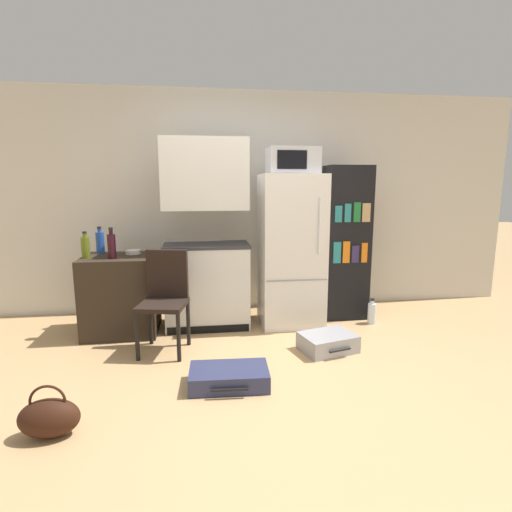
{
  "coord_description": "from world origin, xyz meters",
  "views": [
    {
      "loc": [
        -0.5,
        -2.83,
        1.5
      ],
      "look_at": [
        0.01,
        0.85,
        0.84
      ],
      "focal_mm": 28.0,
      "sensor_mm": 36.0,
      "label": 1
    }
  ],
  "objects_px": {
    "bottle_blue_soda": "(100,242)",
    "bookshelf": "(346,243)",
    "microwave": "(292,161)",
    "bowl": "(133,252)",
    "handbag": "(49,417)",
    "side_table": "(122,294)",
    "bottle_wine_dark": "(112,246)",
    "water_bottle_front": "(372,313)",
    "refrigerator": "(291,251)",
    "kitchen_hutch": "(206,242)",
    "chair": "(165,292)",
    "bottle_olive_oil": "(85,247)",
    "suitcase_small_flat": "(328,342)",
    "suitcase_large_flat": "(229,377)"
  },
  "relations": [
    {
      "from": "microwave",
      "to": "suitcase_small_flat",
      "type": "distance_m",
      "value": 1.86
    },
    {
      "from": "refrigerator",
      "to": "bowl",
      "type": "xyz_separation_m",
      "value": [
        -1.66,
        0.07,
        0.01
      ]
    },
    {
      "from": "suitcase_large_flat",
      "to": "bowl",
      "type": "bearing_deg",
      "value": 125.32
    },
    {
      "from": "bottle_blue_soda",
      "to": "chair",
      "type": "xyz_separation_m",
      "value": [
        0.71,
        -0.72,
        -0.38
      ]
    },
    {
      "from": "bottle_wine_dark",
      "to": "bowl",
      "type": "distance_m",
      "value": 0.31
    },
    {
      "from": "side_table",
      "to": "microwave",
      "type": "bearing_deg",
      "value": 0.88
    },
    {
      "from": "bookshelf",
      "to": "water_bottle_front",
      "type": "relative_size",
      "value": 6.02
    },
    {
      "from": "handbag",
      "to": "side_table",
      "type": "bearing_deg",
      "value": 86.53
    },
    {
      "from": "bottle_blue_soda",
      "to": "handbag",
      "type": "xyz_separation_m",
      "value": [
        0.12,
        -1.98,
        -0.79
      ]
    },
    {
      "from": "suitcase_large_flat",
      "to": "suitcase_small_flat",
      "type": "distance_m",
      "value": 1.08
    },
    {
      "from": "kitchen_hutch",
      "to": "suitcase_large_flat",
      "type": "height_order",
      "value": "kitchen_hutch"
    },
    {
      "from": "suitcase_large_flat",
      "to": "suitcase_small_flat",
      "type": "bearing_deg",
      "value": 31.76
    },
    {
      "from": "kitchen_hutch",
      "to": "handbag",
      "type": "xyz_separation_m",
      "value": [
        -0.98,
        -1.84,
        -0.79
      ]
    },
    {
      "from": "bottle_blue_soda",
      "to": "bottle_olive_oil",
      "type": "bearing_deg",
      "value": -103.82
    },
    {
      "from": "kitchen_hutch",
      "to": "bottle_blue_soda",
      "type": "relative_size",
      "value": 7.05
    },
    {
      "from": "microwave",
      "to": "bowl",
      "type": "bearing_deg",
      "value": 177.6
    },
    {
      "from": "handbag",
      "to": "water_bottle_front",
      "type": "distance_m",
      "value": 3.22
    },
    {
      "from": "bottle_olive_oil",
      "to": "bowl",
      "type": "xyz_separation_m",
      "value": [
        0.42,
        0.17,
        -0.09
      ]
    },
    {
      "from": "microwave",
      "to": "bottle_olive_oil",
      "type": "relative_size",
      "value": 1.97
    },
    {
      "from": "bookshelf",
      "to": "bottle_wine_dark",
      "type": "distance_m",
      "value": 2.49
    },
    {
      "from": "microwave",
      "to": "bowl",
      "type": "xyz_separation_m",
      "value": [
        -1.66,
        0.07,
        -0.93
      ]
    },
    {
      "from": "handbag",
      "to": "water_bottle_front",
      "type": "height_order",
      "value": "handbag"
    },
    {
      "from": "side_table",
      "to": "bookshelf",
      "type": "height_order",
      "value": "bookshelf"
    },
    {
      "from": "kitchen_hutch",
      "to": "bottle_olive_oil",
      "type": "relative_size",
      "value": 7.5
    },
    {
      "from": "side_table",
      "to": "chair",
      "type": "xyz_separation_m",
      "value": [
        0.49,
        -0.51,
        0.14
      ]
    },
    {
      "from": "bottle_wine_dark",
      "to": "water_bottle_front",
      "type": "relative_size",
      "value": 1.06
    },
    {
      "from": "bookshelf",
      "to": "bowl",
      "type": "height_order",
      "value": "bookshelf"
    },
    {
      "from": "refrigerator",
      "to": "bookshelf",
      "type": "distance_m",
      "value": 0.67
    },
    {
      "from": "suitcase_large_flat",
      "to": "bottle_olive_oil",
      "type": "bearing_deg",
      "value": 139.8
    },
    {
      "from": "side_table",
      "to": "bottle_blue_soda",
      "type": "height_order",
      "value": "bottle_blue_soda"
    },
    {
      "from": "refrigerator",
      "to": "bottle_wine_dark",
      "type": "distance_m",
      "value": 1.83
    },
    {
      "from": "side_table",
      "to": "handbag",
      "type": "bearing_deg",
      "value": -93.47
    },
    {
      "from": "bottle_wine_dark",
      "to": "handbag",
      "type": "distance_m",
      "value": 1.81
    },
    {
      "from": "kitchen_hutch",
      "to": "bookshelf",
      "type": "relative_size",
      "value": 1.15
    },
    {
      "from": "chair",
      "to": "bowl",
      "type": "bearing_deg",
      "value": 132.4
    },
    {
      "from": "refrigerator",
      "to": "bowl",
      "type": "bearing_deg",
      "value": 177.65
    },
    {
      "from": "bottle_blue_soda",
      "to": "bowl",
      "type": "height_order",
      "value": "bottle_blue_soda"
    },
    {
      "from": "bottle_olive_oil",
      "to": "bottle_wine_dark",
      "type": "xyz_separation_m",
      "value": [
        0.26,
        -0.07,
        0.02
      ]
    },
    {
      "from": "refrigerator",
      "to": "chair",
      "type": "distance_m",
      "value": 1.42
    },
    {
      "from": "bottle_wine_dark",
      "to": "bottle_blue_soda",
      "type": "height_order",
      "value": "bottle_wine_dark"
    },
    {
      "from": "suitcase_small_flat",
      "to": "handbag",
      "type": "distance_m",
      "value": 2.29
    },
    {
      "from": "side_table",
      "to": "bottle_olive_oil",
      "type": "height_order",
      "value": "bottle_olive_oil"
    },
    {
      "from": "refrigerator",
      "to": "kitchen_hutch",
      "type": "bearing_deg",
      "value": 177.41
    },
    {
      "from": "refrigerator",
      "to": "water_bottle_front",
      "type": "xyz_separation_m",
      "value": [
        0.88,
        -0.15,
        -0.69
      ]
    },
    {
      "from": "bowl",
      "to": "handbag",
      "type": "xyz_separation_m",
      "value": [
        -0.23,
        -1.87,
        -0.7
      ]
    },
    {
      "from": "bottle_blue_soda",
      "to": "bookshelf",
      "type": "bearing_deg",
      "value": -1.15
    },
    {
      "from": "chair",
      "to": "suitcase_large_flat",
      "type": "xyz_separation_m",
      "value": [
        0.52,
        -0.78,
        -0.47
      ]
    },
    {
      "from": "handbag",
      "to": "bowl",
      "type": "bearing_deg",
      "value": 83.01
    },
    {
      "from": "bottle_blue_soda",
      "to": "chair",
      "type": "bearing_deg",
      "value": -45.2
    },
    {
      "from": "chair",
      "to": "refrigerator",
      "type": "bearing_deg",
      "value": 34.05
    }
  ]
}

